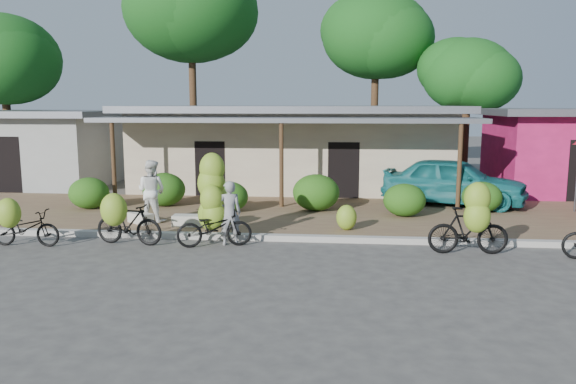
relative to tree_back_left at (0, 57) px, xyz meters
name	(u,v)px	position (x,y,z in m)	size (l,w,h in m)	color
ground	(252,262)	(13.69, -13.11, -5.53)	(100.00, 100.00, 0.00)	#423F3D
sidewalk	(278,215)	(13.69, -8.11, -5.47)	(60.00, 6.00, 0.12)	olive
curb	(264,237)	(13.69, -11.11, -5.46)	(60.00, 0.25, 0.15)	#A8A399
shop_main	(294,146)	(13.69, -2.18, -3.81)	(13.00, 8.50, 3.35)	beige
shop_pink	(563,149)	(24.19, -2.12, -3.86)	(6.00, 6.00, 3.25)	#CC1F65
shop_grey	(37,147)	(2.69, -2.12, -3.92)	(7.00, 6.00, 3.15)	#9B9B96
tree_back_left	(0,57)	(0.00, 0.00, 0.00)	(5.24, 5.12, 7.48)	#4A391D
tree_far_center	(188,6)	(8.00, 3.00, 2.61)	(6.57, 6.57, 10.66)	#4A391D
tree_center_right	(372,34)	(17.00, 3.50, 1.26)	(5.34, 5.23, 8.79)	#4A391D
tree_near_right	(463,73)	(21.00, 1.50, -0.72)	(4.25, 4.06, 6.39)	#4A391D
hedge_0	(89,193)	(7.62, -7.94, -4.92)	(1.28, 1.15, 1.00)	#185012
hedge_1	(164,189)	(9.85, -7.25, -4.87)	(1.40, 1.26, 1.09)	#185012
hedge_2	(229,197)	(12.16, -8.04, -4.94)	(1.21, 1.09, 0.94)	#185012
hedge_3	(316,192)	(14.84, -7.58, -4.84)	(1.47, 1.32, 1.14)	#185012
hedge_4	(404,200)	(17.49, -8.24, -4.93)	(1.25, 1.13, 0.98)	#185012
hedge_5	(482,197)	(19.93, -7.37, -4.94)	(1.21, 1.09, 0.95)	#185012
bike_far_left	(23,225)	(8.00, -12.35, -5.00)	(1.70, 1.19, 1.30)	black
bike_left	(126,221)	(10.42, -12.00, -4.91)	(1.79, 1.27, 1.38)	black
bike_center	(213,208)	(12.50, -11.60, -4.64)	(1.91, 1.36, 2.24)	black
bike_right	(471,224)	(18.55, -12.13, -4.81)	(1.85, 1.19, 1.76)	black
loose_banana_a	(211,213)	(12.07, -10.08, -5.05)	(0.58, 0.49, 0.72)	#8DA629
loose_banana_b	(217,214)	(12.30, -10.27, -5.06)	(0.57, 0.49, 0.71)	#8DA629
loose_banana_c	(346,217)	(15.77, -10.26, -5.08)	(0.54, 0.46, 0.67)	#8DA629
sack_near	(189,220)	(11.47, -10.16, -5.26)	(0.85, 0.40, 0.30)	beige
sack_far	(141,218)	(10.02, -9.91, -5.27)	(0.75, 0.38, 0.28)	beige
vendor	(229,213)	(12.91, -11.65, -4.74)	(0.58, 0.38, 1.59)	gray
bystander	(151,191)	(10.28, -9.68, -4.54)	(0.85, 0.67, 1.76)	white
teal_van	(454,181)	(19.31, -6.11, -4.63)	(1.85, 4.60, 1.57)	#196E72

